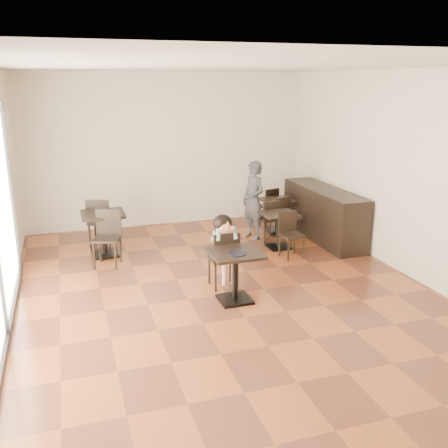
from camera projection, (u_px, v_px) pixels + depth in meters
name	position (u px, v px, depth m)	size (l,w,h in m)	color
floor	(227.00, 294.00, 7.32)	(6.00, 8.00, 0.01)	brown
ceiling	(227.00, 66.00, 6.44)	(6.00, 8.00, 0.01)	silver
wall_back	(168.00, 150.00, 10.54)	(6.00, 0.01, 3.20)	silver
wall_front	(420.00, 309.00, 3.22)	(6.00, 0.01, 3.20)	silver
wall_right	(410.00, 175.00, 7.76)	(0.01, 8.00, 3.20)	silver
child_table	(235.00, 276.00, 7.01)	(0.70, 0.70, 0.74)	black
child_chair	(223.00, 259.00, 7.49)	(0.40, 0.40, 0.89)	black
child	(223.00, 251.00, 7.46)	(0.40, 0.56, 1.12)	slate
plate	(237.00, 253.00, 6.81)	(0.25, 0.25, 0.01)	black
pizza_slice	(227.00, 229.00, 7.17)	(0.26, 0.20, 0.06)	#EABA7C
adult_patron	(253.00, 200.00, 9.73)	(0.56, 0.37, 1.54)	#38383E
cafe_table_mid	(279.00, 231.00, 9.27)	(0.63, 0.63, 0.67)	black
cafe_table_left	(104.00, 234.00, 8.86)	(0.74, 0.74, 0.78)	black
cafe_table_back	(277.00, 215.00, 10.32)	(0.64, 0.64, 0.67)	black
chair_mid_a	(268.00, 220.00, 9.75)	(0.36, 0.36, 0.81)	black
chair_mid_b	(292.00, 236.00, 8.74)	(0.36, 0.36, 0.81)	black
chair_left_a	(101.00, 222.00, 9.34)	(0.42, 0.42, 0.94)	black
chair_left_b	(107.00, 239.00, 8.33)	(0.42, 0.42, 0.94)	black
chair_back_a	(267.00, 206.00, 10.80)	(0.36, 0.36, 0.81)	black
chair_back_b	(289.00, 219.00, 9.80)	(0.36, 0.36, 0.81)	black
service_counter	(323.00, 214.00, 9.79)	(0.60, 2.40, 1.00)	black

